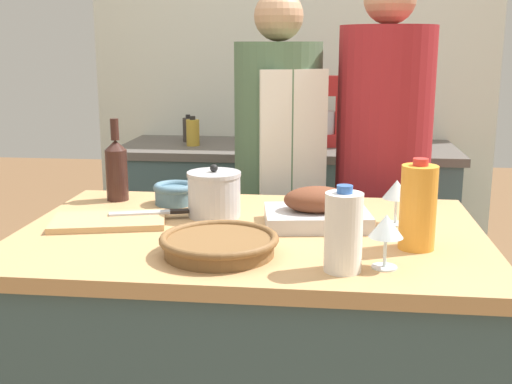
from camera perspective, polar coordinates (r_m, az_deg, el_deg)
name	(u,v)px	position (r m, az deg, el deg)	size (l,w,h in m)	color
kitchen_island	(251,378)	(1.98, -0.45, -16.20)	(1.30, 0.86, 0.92)	#3D565B
back_counter	(286,232)	(3.39, 2.71, -3.55)	(1.70, 0.60, 0.92)	#3D565B
back_wall	(292,73)	(3.60, 3.25, 10.56)	(2.20, 0.10, 2.55)	silver
roasting_pan	(317,211)	(1.85, 5.43, -1.66)	(0.32, 0.25, 0.11)	#BCBCC1
wicker_basket	(219,244)	(1.59, -3.29, -4.61)	(0.30, 0.30, 0.05)	brown
cutting_board	(109,221)	(1.91, -12.96, -2.54)	(0.36, 0.26, 0.02)	tan
stock_pot	(214,194)	(1.94, -3.73, -0.18)	(0.16, 0.16, 0.16)	#B7B7BC
mixing_bowl	(175,193)	(2.10, -7.24, -0.05)	(0.14, 0.14, 0.07)	slate
juice_jug	(418,207)	(1.67, 14.21, -1.29)	(0.09, 0.09, 0.23)	orange
milk_jug	(343,232)	(1.48, 7.78, -3.51)	(0.09, 0.09, 0.20)	white
wine_bottle_green	(117,168)	(2.18, -12.29, 2.07)	(0.07, 0.07, 0.27)	#381E19
wine_glass_left	(397,191)	(1.88, 12.40, 0.10)	(0.08, 0.08, 0.13)	silver
wine_glass_right	(386,228)	(1.51, 11.50, -3.13)	(0.08, 0.08, 0.13)	silver
knife_chef	(162,212)	(1.93, -8.37, -1.77)	(0.28, 0.11, 0.01)	#B7B7BC
stand_mixer	(328,117)	(3.29, 6.45, 6.65)	(0.18, 0.14, 0.35)	#B22323
condiment_bottle_tall	(193,132)	(3.29, -5.63, 5.30)	(0.07, 0.07, 0.15)	#B28E2D
condiment_bottle_short	(188,130)	(3.43, -6.04, 5.54)	(0.06, 0.06, 0.14)	#332D28
person_cook_aproned	(278,179)	(2.57, 1.95, 1.15)	(0.37, 0.38, 1.63)	beige
person_cook_guest	(382,173)	(2.57, 11.16, 1.70)	(0.37, 0.37, 1.70)	beige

